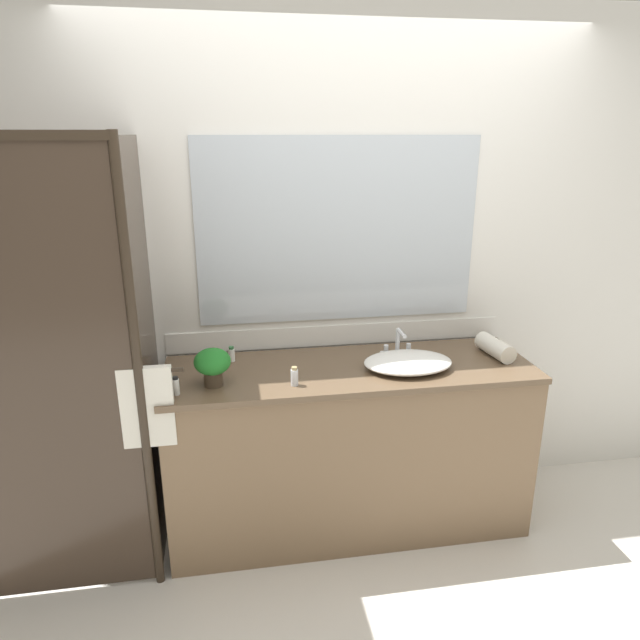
% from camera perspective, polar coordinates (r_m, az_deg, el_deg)
% --- Properties ---
extents(ground_plane, '(8.00, 8.00, 0.00)m').
position_cam_1_polar(ground_plane, '(3.25, 2.77, -19.48)').
color(ground_plane, silver).
extents(wall_back_with_mirror, '(4.40, 0.06, 2.60)m').
position_cam_1_polar(wall_back_with_mirror, '(2.99, 1.76, 5.00)').
color(wall_back_with_mirror, silver).
rests_on(wall_back_with_mirror, ground_plane).
extents(vanity_cabinet, '(1.80, 0.58, 0.90)m').
position_cam_1_polar(vanity_cabinet, '(3.01, 2.86, -12.56)').
color(vanity_cabinet, brown).
rests_on(vanity_cabinet, ground_plane).
extents(shower_enclosure, '(1.20, 0.59, 2.00)m').
position_cam_1_polar(shower_enclosure, '(2.61, -24.44, -5.23)').
color(shower_enclosure, '#2D2319').
rests_on(shower_enclosure, ground_plane).
extents(sink_basin, '(0.43, 0.31, 0.06)m').
position_cam_1_polar(sink_basin, '(2.80, 8.79, -4.20)').
color(sink_basin, white).
rests_on(sink_basin, vanity_cabinet).
extents(faucet, '(0.17, 0.13, 0.15)m').
position_cam_1_polar(faucet, '(2.94, 7.80, -2.66)').
color(faucet, silver).
rests_on(faucet, vanity_cabinet).
extents(potted_plant, '(0.16, 0.16, 0.17)m').
position_cam_1_polar(potted_plant, '(2.60, -10.70, -4.33)').
color(potted_plant, '#473828').
rests_on(potted_plant, vanity_cabinet).
extents(amenity_bottle_body_wash, '(0.03, 0.03, 0.08)m').
position_cam_1_polar(amenity_bottle_body_wash, '(2.88, -8.84, -3.41)').
color(amenity_bottle_body_wash, white).
rests_on(amenity_bottle_body_wash, vanity_cabinet).
extents(amenity_bottle_lotion, '(0.03, 0.03, 0.08)m').
position_cam_1_polar(amenity_bottle_lotion, '(2.57, -14.22, -6.43)').
color(amenity_bottle_lotion, white).
rests_on(amenity_bottle_lotion, vanity_cabinet).
extents(amenity_bottle_shampoo, '(0.03, 0.03, 0.09)m').
position_cam_1_polar(amenity_bottle_shampoo, '(2.58, -2.57, -5.68)').
color(amenity_bottle_shampoo, silver).
rests_on(amenity_bottle_shampoo, vanity_cabinet).
extents(rolled_towel_near_edge, '(0.12, 0.25, 0.09)m').
position_cam_1_polar(rolled_towel_near_edge, '(3.04, 17.10, -2.64)').
color(rolled_towel_near_edge, silver).
rests_on(rolled_towel_near_edge, vanity_cabinet).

